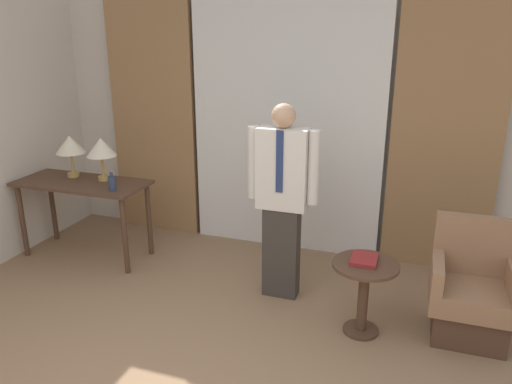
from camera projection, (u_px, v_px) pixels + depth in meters
wall_back at (290, 116)px, 4.97m from camera, size 10.00×0.06×2.70m
curtain_sheer_center at (286, 124)px, 4.87m from camera, size 1.91×0.06×2.58m
curtain_drape_left at (153, 116)px, 5.32m from camera, size 0.95×0.06×2.58m
curtain_drape_right at (446, 134)px, 4.43m from camera, size 0.95×0.06×2.58m
desk at (83, 193)px, 4.85m from camera, size 1.29×0.55×0.77m
table_lamp_left at (70, 145)px, 4.87m from camera, size 0.28×0.28×0.42m
table_lamp_right at (101, 148)px, 4.76m from camera, size 0.28×0.28×0.42m
bottle_near_edge at (112, 183)px, 4.53m from camera, size 0.07×0.07×0.17m
person at (282, 196)px, 4.04m from camera, size 0.59×0.20×1.64m
armchair at (471, 295)px, 3.65m from camera, size 0.59×0.54×0.88m
side_table at (364, 286)px, 3.66m from camera, size 0.49×0.49×0.57m
book at (364, 260)px, 3.63m from camera, size 0.19×0.23×0.03m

